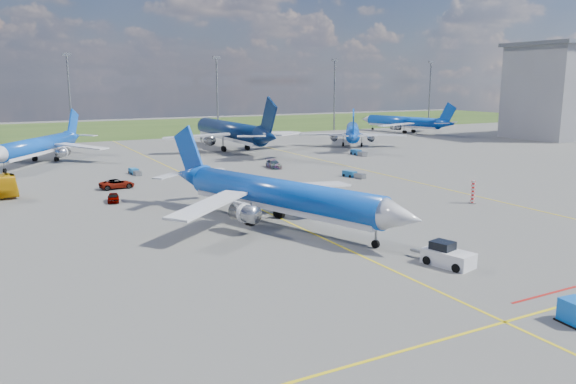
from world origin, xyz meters
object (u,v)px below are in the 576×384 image
pushback_tug (447,256)px  baggage_tug_e (358,153)px  service_car_a (113,198)px  service_car_c (274,164)px  bg_jet_ene (403,133)px  baggage_tug_w (353,175)px  bg_jet_n (230,149)px  bg_jet_ne (352,145)px  service_car_b (117,184)px  warning_post (473,192)px  main_airliner (281,225)px  baggage_tug_c (135,172)px  bg_jet_nnw (40,163)px

pushback_tug → baggage_tug_e: pushback_tug is taller
service_car_a → service_car_c: 36.07m
bg_jet_ene → baggage_tug_w: (-60.97, -61.36, 0.46)m
baggage_tug_e → pushback_tug: bearing=-115.6°
bg_jet_n → bg_jet_ne: size_ratio=1.30×
pushback_tug → service_car_b: size_ratio=1.21×
baggage_tug_e → service_car_b: bearing=-161.3°
warning_post → main_airliner: bearing=176.7°
pushback_tug → service_car_b: 52.89m
main_airliner → baggage_tug_e: bearing=28.2°
bg_jet_ene → service_car_a: size_ratio=10.13×
bg_jet_ne → bg_jet_ene: bearing=-112.9°
baggage_tug_w → baggage_tug_c: size_ratio=1.07×
pushback_tug → service_car_c: bearing=63.7°
service_car_c → baggage_tug_e: (24.24, 7.56, -0.22)m
warning_post → service_car_b: 50.67m
bg_jet_ene → pushback_tug: 130.03m
service_car_a → service_car_b: (2.42, 9.49, 0.10)m
bg_jet_ne → service_car_a: 77.51m
baggage_tug_e → main_airliner: bearing=-129.5°
bg_jet_nnw → service_car_a: (5.44, -43.93, 0.61)m
bg_jet_n → baggage_tug_e: bearing=131.6°
bg_jet_n → pushback_tug: 88.53m
bg_jet_n → bg_jet_ne: bearing=168.0°
bg_jet_n → baggage_tug_c: size_ratio=11.14×
bg_jet_ne → service_car_b: size_ratio=7.17×
main_airliner → bg_jet_n: bearing=53.3°
bg_jet_ne → baggage_tug_c: (-58.29, -19.33, 0.44)m
bg_jet_nnw → main_airliner: (19.34, -65.27, 0.00)m
service_car_a → service_car_b: 9.79m
warning_post → service_car_a: bearing=151.0°
bg_jet_ne → service_car_c: 41.63m
bg_jet_ne → service_car_a: (-66.06, -40.54, 0.61)m
service_car_b → service_car_c: bearing=-82.5°
bg_jet_ene → baggage_tug_e: 58.22m
bg_jet_n → baggage_tug_w: bg_jet_n is taller
main_airliner → pushback_tug: size_ratio=6.18×
warning_post → baggage_tug_c: warning_post is taller
bg_jet_n → baggage_tug_e: (20.34, -22.77, 0.51)m
main_airliner → service_car_b: bearing=91.6°
bg_jet_ene → service_car_a: (-100.08, -62.47, 0.61)m
pushback_tug → baggage_tug_e: bearing=46.1°
baggage_tug_w → main_airliner: bearing=-150.5°
baggage_tug_w → baggage_tug_e: baggage_tug_e is taller
pushback_tug → baggage_tug_c: (-12.60, 61.47, -0.38)m
warning_post → service_car_a: 47.30m
bg_jet_ene → main_airliner: 120.21m
bg_jet_ne → baggage_tug_w: bearing=89.9°
service_car_c → baggage_tug_c: bearing=179.2°
bg_jet_ene → baggage_tug_c: bg_jet_ene is taller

